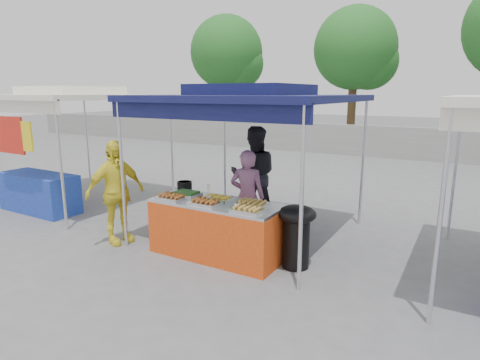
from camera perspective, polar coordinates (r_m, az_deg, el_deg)
The scene contains 22 objects.
ground_plane at distance 6.33m, azimuth -2.79°, elevation -10.34°, with size 80.00×80.00×0.00m, color slate.
back_wall at distance 16.31m, azimuth 18.85°, elevation 5.19°, with size 40.00×0.25×1.20m, color gray.
main_canopy at distance 6.67m, azimuth 1.63°, elevation 11.74°, with size 3.20×3.20×2.57m.
neighbor_stall_left at distance 9.48m, azimuth -24.42°, elevation 6.16°, with size 3.20×3.20×2.57m.
tree_0 at distance 21.15m, azimuth -1.52°, elevation 17.29°, with size 3.67×3.63×6.25m.
tree_1 at distance 18.89m, azimuth 16.50°, elevation 17.07°, with size 3.59×3.54×6.09m.
vendor_table at distance 6.10m, azimuth -3.34°, elevation -6.96°, with size 2.00×0.80×0.85m.
food_tray_fl at distance 6.16m, azimuth -9.72°, elevation -2.46°, with size 0.42×0.30×0.07m.
food_tray_fm at distance 5.81m, azimuth -4.92°, elevation -3.24°, with size 0.42×0.30×0.07m.
food_tray_fr at distance 5.44m, azimuth 1.08°, elevation -4.28°, with size 0.42×0.30×0.07m.
food_tray_bl at distance 6.35m, azimuth -7.63°, elevation -1.94°, with size 0.42×0.30×0.07m.
food_tray_bm at distance 6.05m, azimuth -3.08°, elevation -2.57°, with size 0.42×0.30×0.07m.
food_tray_br at distance 5.73m, azimuth 1.72°, elevation -3.41°, with size 0.42×0.30×0.07m.
cooking_pot at distance 6.73m, azimuth -7.89°, elevation -0.82°, with size 0.24×0.24×0.14m, color black.
skewer_cup at distance 5.89m, azimuth -4.42°, elevation -2.86°, with size 0.08×0.08×0.10m, color silver.
wok_burner at distance 5.72m, azimuth 8.03°, elevation -7.16°, with size 0.54×0.54×0.91m.
crate_left at distance 6.97m, azimuth -2.55°, elevation -6.98°, with size 0.45×0.32×0.27m, color #152CAF.
crate_right at distance 6.57m, azimuth 2.50°, elevation -8.15°, with size 0.47×0.33×0.28m, color #152CAF.
crate_stacked at distance 6.48m, azimuth 2.53°, elevation -5.88°, with size 0.44×0.31×0.26m, color #152CAF.
vendor_woman at distance 6.52m, azimuth 1.05°, elevation -2.42°, with size 0.57×0.37×1.55m, color #945E83.
helper_man at distance 7.58m, azimuth 1.99°, elevation 0.76°, with size 0.89×0.70×1.84m, color black.
customer_person at distance 6.81m, azimuth -17.28°, elevation -1.69°, with size 1.00×0.42×1.71m, color yellow.
Camera 1 is at (3.21, -4.88, 2.44)m, focal length 30.00 mm.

